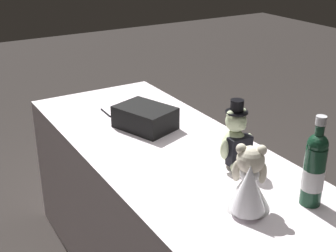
# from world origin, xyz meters

# --- Properties ---
(reception_table) EXTENTS (1.80, 0.73, 0.77)m
(reception_table) POSITION_xyz_m (0.00, 0.00, 0.39)
(reception_table) COLOR white
(reception_table) RESTS_ON ground_plane
(teddy_bear_groom) EXTENTS (0.15, 0.16, 0.29)m
(teddy_bear_groom) POSITION_xyz_m (0.30, 0.14, 0.88)
(teddy_bear_groom) COLOR beige
(teddy_bear_groom) RESTS_ON reception_table
(teddy_bear_bride) EXTENTS (0.21, 0.20, 0.24)m
(teddy_bear_bride) POSITION_xyz_m (0.57, -0.02, 0.87)
(teddy_bear_bride) COLOR white
(teddy_bear_bride) RESTS_ON reception_table
(champagne_bottle) EXTENTS (0.08, 0.08, 0.34)m
(champagne_bottle) POSITION_xyz_m (0.66, 0.19, 0.91)
(champagne_bottle) COLOR #153925
(champagne_bottle) RESTS_ON reception_table
(signing_pen) EXTENTS (0.13, 0.01, 0.01)m
(signing_pen) POSITION_xyz_m (-0.52, -0.08, 0.77)
(signing_pen) COLOR black
(signing_pen) RESTS_ON reception_table
(gift_case_black) EXTENTS (0.32, 0.28, 0.11)m
(gift_case_black) POSITION_xyz_m (-0.24, 0.01, 0.82)
(gift_case_black) COLOR black
(gift_case_black) RESTS_ON reception_table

